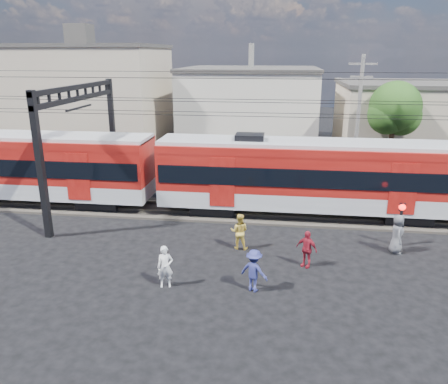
% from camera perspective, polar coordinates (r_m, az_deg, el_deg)
% --- Properties ---
extents(ground, '(120.00, 120.00, 0.00)m').
position_cam_1_polar(ground, '(17.15, 3.17, -12.23)').
color(ground, black).
rests_on(ground, ground).
extents(track_bed, '(70.00, 3.40, 0.12)m').
position_cam_1_polar(track_bed, '(24.38, 4.67, -2.75)').
color(track_bed, '#2D2823').
rests_on(track_bed, ground).
extents(rail_near, '(70.00, 0.12, 0.12)m').
position_cam_1_polar(rail_near, '(23.64, 4.58, -3.10)').
color(rail_near, '#59544C').
rests_on(rail_near, track_bed).
extents(rail_far, '(70.00, 0.12, 0.12)m').
position_cam_1_polar(rail_far, '(25.05, 4.77, -1.89)').
color(rail_far, '#59544C').
rests_on(rail_far, track_bed).
extents(commuter_train, '(50.30, 3.08, 4.17)m').
position_cam_1_polar(commuter_train, '(23.71, 11.55, 2.30)').
color(commuter_train, black).
rests_on(commuter_train, ground).
extents(catenary, '(70.00, 9.30, 7.52)m').
position_cam_1_polar(catenary, '(25.04, -15.47, 9.23)').
color(catenary, black).
rests_on(catenary, ground).
extents(building_west, '(14.28, 10.20, 9.30)m').
position_cam_1_polar(building_west, '(43.00, -17.64, 11.68)').
color(building_west, tan).
rests_on(building_west, ground).
extents(building_midwest, '(12.24, 12.24, 7.30)m').
position_cam_1_polar(building_midwest, '(42.23, 3.47, 11.00)').
color(building_midwest, beige).
rests_on(building_midwest, ground).
extents(building_mideast, '(16.32, 10.20, 6.30)m').
position_cam_1_polar(building_mideast, '(41.30, 26.10, 8.41)').
color(building_mideast, tan).
rests_on(building_mideast, ground).
extents(utility_pole_mid, '(1.80, 0.24, 8.50)m').
position_cam_1_polar(utility_pole_mid, '(30.51, 17.10, 9.36)').
color(utility_pole_mid, slate).
rests_on(utility_pole_mid, ground).
extents(tree_near, '(3.82, 3.64, 6.72)m').
position_cam_1_polar(tree_near, '(34.14, 21.67, 9.93)').
color(tree_near, '#382619').
rests_on(tree_near, ground).
extents(pedestrian_a, '(0.69, 0.54, 1.66)m').
position_cam_1_polar(pedestrian_a, '(16.91, -7.69, -9.65)').
color(pedestrian_a, silver).
rests_on(pedestrian_a, ground).
extents(pedestrian_b, '(0.86, 0.69, 1.68)m').
position_cam_1_polar(pedestrian_b, '(19.86, 2.02, -5.16)').
color(pedestrian_b, gold).
rests_on(pedestrian_b, ground).
extents(pedestrian_c, '(1.23, 0.99, 1.66)m').
position_cam_1_polar(pedestrian_c, '(16.52, 3.93, -10.20)').
color(pedestrian_c, navy).
rests_on(pedestrian_c, ground).
extents(pedestrian_d, '(1.01, 0.81, 1.60)m').
position_cam_1_polar(pedestrian_d, '(18.57, 10.73, -7.30)').
color(pedestrian_d, maroon).
rests_on(pedestrian_d, ground).
extents(pedestrian_e, '(0.64, 0.92, 1.80)m').
position_cam_1_polar(pedestrian_e, '(20.90, 21.68, -5.11)').
color(pedestrian_e, '#4E4F53').
rests_on(pedestrian_e, ground).
extents(crossing_signal, '(0.30, 0.30, 2.10)m').
position_cam_1_polar(crossing_signal, '(21.46, 22.12, -2.97)').
color(crossing_signal, black).
rests_on(crossing_signal, ground).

